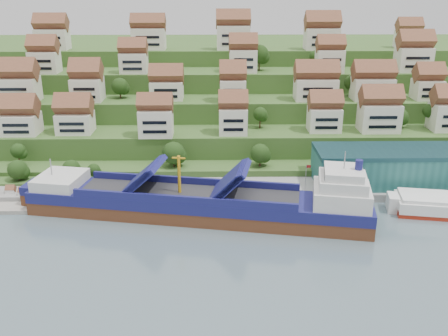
{
  "coord_description": "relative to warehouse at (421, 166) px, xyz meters",
  "views": [
    {
      "loc": [
        -5.97,
        -114.41,
        55.5
      ],
      "look_at": [
        -3.92,
        14.0,
        8.0
      ],
      "focal_mm": 40.0,
      "sensor_mm": 36.0,
      "label": 1
    }
  ],
  "objects": [
    {
      "name": "hillside_trees",
      "position": [
        -61.45,
        27.69,
        9.39
      ],
      "size": [
        140.52,
        62.12,
        31.36
      ],
      "color": "#234316",
      "rests_on": "ground"
    },
    {
      "name": "warehouse",
      "position": [
        0.0,
        0.0,
        0.0
      ],
      "size": [
        60.0,
        15.0,
        10.0
      ],
      "primitive_type": "cube",
      "color": "#256460",
      "rests_on": "quay"
    },
    {
      "name": "beach_huts",
      "position": [
        -112.0,
        -6.25,
        -5.1
      ],
      "size": [
        14.4,
        3.7,
        2.2
      ],
      "color": "white",
      "rests_on": "pebble_beach"
    },
    {
      "name": "ground",
      "position": [
        -52.0,
        -17.0,
        -7.2
      ],
      "size": [
        300.0,
        300.0,
        0.0
      ],
      "primitive_type": "plane",
      "color": "slate",
      "rests_on": "ground"
    },
    {
      "name": "hillside_village",
      "position": [
        -50.76,
        43.87,
        17.09
      ],
      "size": [
        157.76,
        64.78,
        29.26
      ],
      "color": "silver",
      "rests_on": "ground"
    },
    {
      "name": "quay",
      "position": [
        -32.0,
        -2.0,
        -6.1
      ],
      "size": [
        180.0,
        14.0,
        2.2
      ],
      "primitive_type": "cube",
      "color": "gray",
      "rests_on": "ground"
    },
    {
      "name": "flagpole",
      "position": [
        -33.89,
        -7.0,
        -0.32
      ],
      "size": [
        1.28,
        0.16,
        8.0
      ],
      "color": "gray",
      "rests_on": "quay"
    },
    {
      "name": "hillside",
      "position": [
        -52.0,
        86.55,
        3.46
      ],
      "size": [
        260.0,
        128.0,
        31.0
      ],
      "color": "#2D4C1E",
      "rests_on": "ground"
    },
    {
      "name": "pebble_beach",
      "position": [
        -110.0,
        -5.0,
        -6.7
      ],
      "size": [
        45.0,
        20.0,
        1.0
      ],
      "primitive_type": "cube",
      "color": "gray",
      "rests_on": "ground"
    },
    {
      "name": "cargo_ship",
      "position": [
        -60.56,
        -17.08,
        -3.63
      ],
      "size": [
        86.91,
        28.67,
        19.16
      ],
      "rotation": [
        0.0,
        0.0,
        -0.18
      ],
      "color": "#582F1B",
      "rests_on": "ground"
    }
  ]
}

